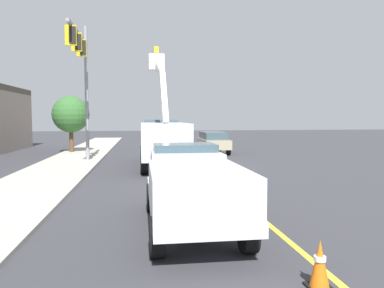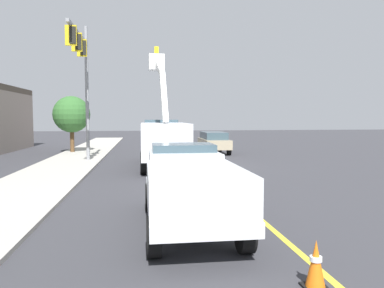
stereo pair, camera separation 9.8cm
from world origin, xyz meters
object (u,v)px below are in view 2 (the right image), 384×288
Objects in this scene: traffic_cone_trailing at (190,153)px; utility_bucket_truck at (163,139)px; service_pickup_truck at (189,185)px; passing_minivan at (214,141)px; traffic_cone_mid_front at (225,184)px; traffic_cone_mid_rear at (201,164)px; traffic_signal_mast at (82,66)px; traffic_cone_leading at (316,265)px.

utility_bucket_truck is at bearing 150.05° from traffic_cone_trailing.
service_pickup_truck reaches higher than passing_minivan.
traffic_cone_mid_rear is at bearing -1.46° from traffic_cone_mid_front.
passing_minivan is at bearing -10.45° from traffic_cone_mid_front.
traffic_signal_mast reaches higher than service_pickup_truck.
traffic_signal_mast reaches higher than passing_minivan.
traffic_signal_mast reaches higher than traffic_cone_mid_front.
utility_bucket_truck is at bearing 148.07° from passing_minivan.
traffic_signal_mast is at bearing 18.31° from service_pickup_truck.
traffic_cone_mid_front is 12.65m from traffic_signal_mast.
traffic_cone_mid_front is at bearing 169.55° from passing_minivan.
traffic_cone_leading is 0.97× the size of traffic_cone_mid_front.
traffic_cone_leading is 1.00× the size of traffic_cone_mid_rear.
utility_bucket_truck reaches higher than passing_minivan.
utility_bucket_truck is 9.80× the size of traffic_cone_mid_front.
traffic_cone_trailing is at bearing -3.19° from traffic_cone_mid_rear.
traffic_cone_mid_rear is at bearing 176.81° from traffic_cone_trailing.
traffic_cone_trailing is at bearing -29.95° from utility_bucket_truck.
traffic_cone_mid_front is at bearing -1.86° from traffic_cone_leading.
passing_minivan reaches higher than traffic_cone_leading.
passing_minivan is at bearing -13.64° from service_pickup_truck.
traffic_cone_mid_rear is 0.98× the size of traffic_cone_trailing.
service_pickup_truck is (-12.18, 0.19, -0.49)m from utility_bucket_truck.
traffic_cone_mid_rear is 9.21m from traffic_signal_mast.
traffic_cone_mid_rear is 0.10× the size of traffic_signal_mast.
service_pickup_truck is 1.17× the size of passing_minivan.
traffic_signal_mast is at bearing 19.56° from traffic_cone_leading.
passing_minivan is at bearing -15.48° from traffic_cone_mid_rear.
utility_bucket_truck is 0.96× the size of traffic_signal_mast.
utility_bucket_truck is 3.40m from traffic_cone_mid_rear.
passing_minivan is 5.91× the size of traffic_cone_mid_rear.
utility_bucket_truck is at bearing 5.09° from traffic_cone_leading.
traffic_cone_mid_rear is at bearing -1.68° from traffic_cone_leading.
traffic_cone_mid_front is (-15.67, 2.89, -0.56)m from passing_minivan.
traffic_signal_mast is at bearing 75.60° from utility_bucket_truck.
utility_bucket_truck is at bearing 11.06° from traffic_cone_mid_front.
traffic_cone_leading is at bearing 172.26° from passing_minivan.
passing_minivan is 10.29m from traffic_cone_mid_rear.
traffic_signal_mast is (-6.09, 9.14, 4.84)m from passing_minivan.
passing_minivan is at bearing -7.74° from traffic_cone_leading.
traffic_cone_leading is 19.48m from traffic_cone_trailing.
passing_minivan is 5.80× the size of traffic_cone_trailing.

